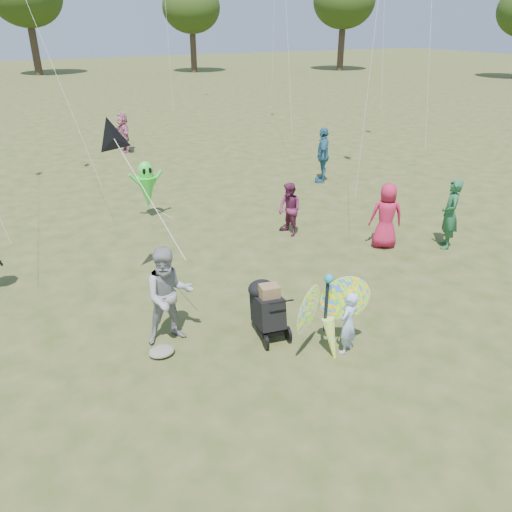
{
  "coord_description": "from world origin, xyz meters",
  "views": [
    {
      "loc": [
        -4.52,
        -6.5,
        5.41
      ],
      "look_at": [
        -0.2,
        1.5,
        1.1
      ],
      "focal_mm": 35.0,
      "sensor_mm": 36.0,
      "label": 1
    }
  ],
  "objects_px": {
    "crowd_f": "(450,214)",
    "crowd_a": "(386,216)",
    "adult_man": "(169,296)",
    "crowd_e": "(289,209)",
    "crowd_j": "(123,132)",
    "butterfly_kite": "(329,315)",
    "jogging_stroller": "(267,306)",
    "alien_kite": "(147,187)",
    "child_girl": "(348,323)",
    "crowd_c": "(323,155)"
  },
  "relations": [
    {
      "from": "crowd_f",
      "to": "crowd_a",
      "type": "bearing_deg",
      "value": -81.68
    },
    {
      "from": "adult_man",
      "to": "crowd_e",
      "type": "xyz_separation_m",
      "value": [
        4.58,
        3.27,
        -0.2
      ]
    },
    {
      "from": "crowd_j",
      "to": "butterfly_kite",
      "type": "height_order",
      "value": "crowd_j"
    },
    {
      "from": "jogging_stroller",
      "to": "alien_kite",
      "type": "distance_m",
      "value": 7.04
    },
    {
      "from": "crowd_f",
      "to": "jogging_stroller",
      "type": "relative_size",
      "value": 1.66
    },
    {
      "from": "child_girl",
      "to": "jogging_stroller",
      "type": "bearing_deg",
      "value": -75.0
    },
    {
      "from": "crowd_f",
      "to": "crowd_e",
      "type": "bearing_deg",
      "value": -92.35
    },
    {
      "from": "crowd_j",
      "to": "jogging_stroller",
      "type": "distance_m",
      "value": 15.83
    },
    {
      "from": "jogging_stroller",
      "to": "alien_kite",
      "type": "height_order",
      "value": "alien_kite"
    },
    {
      "from": "crowd_f",
      "to": "jogging_stroller",
      "type": "distance_m",
      "value": 6.27
    },
    {
      "from": "crowd_a",
      "to": "alien_kite",
      "type": "height_order",
      "value": "alien_kite"
    },
    {
      "from": "crowd_a",
      "to": "crowd_e",
      "type": "bearing_deg",
      "value": -17.24
    },
    {
      "from": "child_girl",
      "to": "alien_kite",
      "type": "xyz_separation_m",
      "value": [
        -1.06,
        8.18,
        0.38
      ]
    },
    {
      "from": "crowd_e",
      "to": "jogging_stroller",
      "type": "relative_size",
      "value": 1.34
    },
    {
      "from": "crowd_j",
      "to": "child_girl",
      "type": "bearing_deg",
      "value": -9.05
    },
    {
      "from": "adult_man",
      "to": "crowd_j",
      "type": "height_order",
      "value": "adult_man"
    },
    {
      "from": "crowd_e",
      "to": "butterfly_kite",
      "type": "xyz_separation_m",
      "value": [
        -2.32,
        -5.01,
        0.07
      ]
    },
    {
      "from": "crowd_c",
      "to": "crowd_e",
      "type": "relative_size",
      "value": 1.35
    },
    {
      "from": "adult_man",
      "to": "crowd_a",
      "type": "relative_size",
      "value": 1.09
    },
    {
      "from": "crowd_a",
      "to": "butterfly_kite",
      "type": "relative_size",
      "value": 0.95
    },
    {
      "from": "child_girl",
      "to": "adult_man",
      "type": "xyz_separation_m",
      "value": [
        -2.62,
        1.84,
        0.34
      ]
    },
    {
      "from": "crowd_e",
      "to": "alien_kite",
      "type": "distance_m",
      "value": 4.32
    },
    {
      "from": "crowd_a",
      "to": "crowd_c",
      "type": "relative_size",
      "value": 0.86
    },
    {
      "from": "crowd_f",
      "to": "crowd_j",
      "type": "xyz_separation_m",
      "value": [
        -4.61,
        14.46,
        -0.05
      ]
    },
    {
      "from": "crowd_c",
      "to": "crowd_j",
      "type": "xyz_separation_m",
      "value": [
        -5.14,
        8.1,
        -0.13
      ]
    },
    {
      "from": "crowd_f",
      "to": "adult_man",
      "type": "bearing_deg",
      "value": -47.88
    },
    {
      "from": "crowd_f",
      "to": "butterfly_kite",
      "type": "height_order",
      "value": "crowd_f"
    },
    {
      "from": "butterfly_kite",
      "to": "alien_kite",
      "type": "distance_m",
      "value": 8.11
    },
    {
      "from": "crowd_f",
      "to": "butterfly_kite",
      "type": "distance_m",
      "value": 5.97
    },
    {
      "from": "crowd_e",
      "to": "crowd_f",
      "type": "distance_m",
      "value": 4.15
    },
    {
      "from": "alien_kite",
      "to": "child_girl",
      "type": "bearing_deg",
      "value": -82.6
    },
    {
      "from": "crowd_j",
      "to": "crowd_f",
      "type": "bearing_deg",
      "value": 10.41
    },
    {
      "from": "alien_kite",
      "to": "crowd_e",
      "type": "bearing_deg",
      "value": -45.49
    },
    {
      "from": "crowd_f",
      "to": "butterfly_kite",
      "type": "bearing_deg",
      "value": -29.26
    },
    {
      "from": "jogging_stroller",
      "to": "crowd_c",
      "type": "bearing_deg",
      "value": 59.77
    },
    {
      "from": "crowd_e",
      "to": "child_girl",
      "type": "bearing_deg",
      "value": -28.11
    },
    {
      "from": "jogging_stroller",
      "to": "crowd_e",
      "type": "bearing_deg",
      "value": 64.06
    },
    {
      "from": "butterfly_kite",
      "to": "alien_kite",
      "type": "xyz_separation_m",
      "value": [
        -0.7,
        8.08,
        0.16
      ]
    },
    {
      "from": "adult_man",
      "to": "jogging_stroller",
      "type": "height_order",
      "value": "adult_man"
    },
    {
      "from": "crowd_e",
      "to": "alien_kite",
      "type": "xyz_separation_m",
      "value": [
        -3.02,
        3.07,
        0.24
      ]
    },
    {
      "from": "crowd_c",
      "to": "crowd_e",
      "type": "xyz_separation_m",
      "value": [
        -3.71,
        -3.7,
        -0.26
      ]
    },
    {
      "from": "butterfly_kite",
      "to": "jogging_stroller",
      "type": "bearing_deg",
      "value": 120.97
    },
    {
      "from": "alien_kite",
      "to": "jogging_stroller",
      "type": "bearing_deg",
      "value": -89.41
    },
    {
      "from": "crowd_f",
      "to": "butterfly_kite",
      "type": "relative_size",
      "value": 1.02
    },
    {
      "from": "child_girl",
      "to": "crowd_a",
      "type": "height_order",
      "value": "crowd_a"
    },
    {
      "from": "crowd_j",
      "to": "jogging_stroller",
      "type": "xyz_separation_m",
      "value": [
        -1.52,
        -15.75,
        -0.25
      ]
    },
    {
      "from": "crowd_a",
      "to": "alien_kite",
      "type": "xyz_separation_m",
      "value": [
        -4.78,
        4.95,
        0.12
      ]
    },
    {
      "from": "child_girl",
      "to": "crowd_a",
      "type": "relative_size",
      "value": 0.7
    },
    {
      "from": "crowd_e",
      "to": "crowd_a",
      "type": "bearing_deg",
      "value": 36.15
    },
    {
      "from": "crowd_c",
      "to": "jogging_stroller",
      "type": "distance_m",
      "value": 10.15
    }
  ]
}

